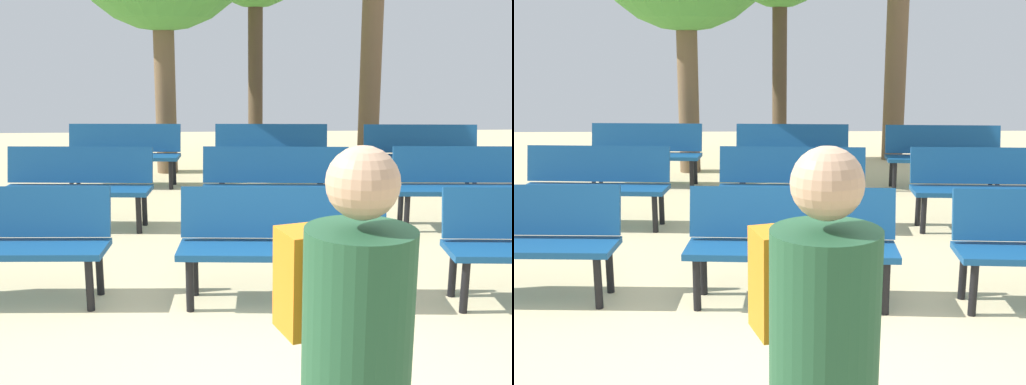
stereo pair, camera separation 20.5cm
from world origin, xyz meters
TOP-DOWN VIEW (x-y plane):
  - bench_r0_c0 at (-2.02, 1.74)m, footprint 1.62×0.55m
  - bench_r0_c1 at (0.14, 1.60)m, footprint 1.63×0.60m
  - bench_r1_c0 at (-1.90, 3.80)m, footprint 1.63×0.60m
  - bench_r1_c1 at (0.25, 3.68)m, footprint 1.63×0.60m
  - bench_r1_c2 at (2.35, 3.59)m, footprint 1.63×0.59m
  - bench_r2_c0 at (-1.72, 5.96)m, footprint 1.63×0.59m
  - bench_r2_c1 at (0.37, 5.83)m, footprint 1.63×0.59m
  - bench_r2_c2 at (2.48, 5.65)m, footprint 1.63×0.60m
  - tree_0 at (2.28, 8.07)m, footprint 0.37×0.37m
  - visitor_with_backpack at (0.07, -1.23)m, footprint 0.45×0.59m

SIDE VIEW (x-z plane):
  - bench_r0_c0 at x=-2.02m, z-range 0.07..0.94m
  - bench_r0_c1 at x=0.14m, z-range 0.07..0.94m
  - bench_r1_c0 at x=-1.90m, z-range 0.07..0.94m
  - bench_r1_c1 at x=0.25m, z-range 0.07..0.94m
  - bench_r1_c2 at x=2.35m, z-range 0.07..0.94m
  - bench_r2_c0 at x=-1.72m, z-range 0.07..0.94m
  - bench_r2_c1 at x=0.37m, z-range 0.07..0.94m
  - bench_r2_c2 at x=2.48m, z-range 0.07..0.94m
  - visitor_with_backpack at x=0.07m, z-range 0.11..1.76m
  - tree_0 at x=2.28m, z-range 0.00..3.52m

